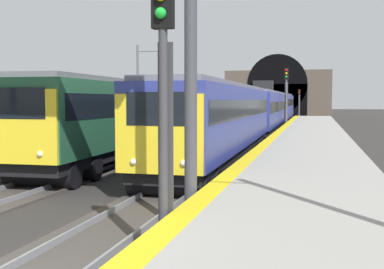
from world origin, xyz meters
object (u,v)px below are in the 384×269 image
(railway_signal_mid, at_px, (286,94))
(railway_signal_far, at_px, (299,101))
(railway_signal_near, at_px, (163,90))
(catenary_mast_far, at_px, (138,88))
(train_adjacent_platform, at_px, (206,108))
(train_main_approaching, at_px, (263,110))

(railway_signal_mid, bearing_deg, railway_signal_far, -180.00)
(railway_signal_near, distance_m, catenary_mast_far, 37.61)
(train_adjacent_platform, relative_size, catenary_mast_far, 7.06)
(train_adjacent_platform, relative_size, railway_signal_mid, 9.65)
(train_adjacent_platform, xyz_separation_m, railway_signal_near, (-34.13, -6.82, 0.94))
(railway_signal_mid, bearing_deg, train_main_approaching, -39.93)
(railway_signal_near, relative_size, railway_signal_mid, 0.90)
(railway_signal_near, height_order, railway_signal_far, railway_signal_near)
(train_main_approaching, xyz_separation_m, catenary_mast_far, (-0.02, 11.65, 1.99))
(train_main_approaching, distance_m, railway_signal_mid, 3.21)
(train_adjacent_platform, xyz_separation_m, catenary_mast_far, (0.95, 6.69, 1.87))
(train_main_approaching, height_order, railway_signal_mid, railway_signal_mid)
(train_main_approaching, bearing_deg, train_adjacent_platform, -79.28)
(train_adjacent_platform, relative_size, railway_signal_near, 10.70)
(railway_signal_far, bearing_deg, catenary_mast_far, -19.12)
(train_adjacent_platform, height_order, railway_signal_mid, railway_signal_mid)
(railway_signal_mid, height_order, catenary_mast_far, catenary_mast_far)
(train_main_approaching, height_order, railway_signal_near, railway_signal_near)
(train_adjacent_platform, height_order, railway_signal_near, railway_signal_near)
(train_main_approaching, relative_size, railway_signal_near, 11.14)
(railway_signal_far, bearing_deg, railway_signal_mid, 0.00)
(train_adjacent_platform, bearing_deg, railway_signal_near, 9.84)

